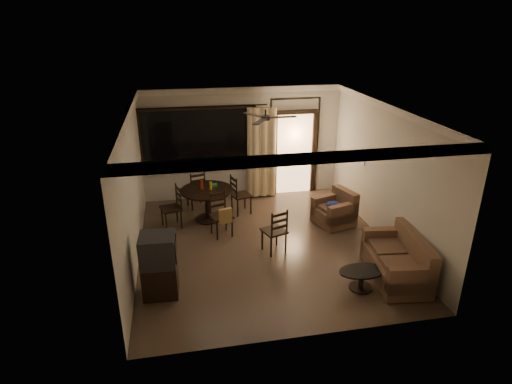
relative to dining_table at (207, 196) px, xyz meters
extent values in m
plane|color=#7F6651|center=(1.03, -1.45, -0.59)|extent=(5.50, 5.50, 0.00)
plane|color=beige|center=(1.03, 1.30, 0.81)|extent=(5.00, 0.00, 5.00)
plane|color=beige|center=(1.03, -4.20, 0.81)|extent=(5.00, 0.00, 5.00)
plane|color=beige|center=(-1.47, -1.45, 0.81)|extent=(0.00, 5.50, 5.50)
plane|color=beige|center=(3.53, -1.45, 0.81)|extent=(0.00, 5.50, 5.50)
plane|color=white|center=(1.03, -1.45, 2.21)|extent=(5.50, 5.50, 0.00)
cube|color=black|center=(-0.07, 1.27, 0.99)|extent=(2.70, 0.04, 1.45)
cylinder|color=black|center=(0.03, 1.18, 1.79)|extent=(3.20, 0.03, 0.03)
cube|color=#FFC684|center=(2.38, 1.26, 0.46)|extent=(0.91, 0.03, 2.08)
cube|color=white|center=(3.52, -0.40, 0.71)|extent=(0.02, 0.18, 0.12)
cylinder|color=black|center=(1.03, -1.45, 2.15)|extent=(0.03, 0.03, 0.12)
cylinder|color=black|center=(1.03, -1.45, 2.06)|extent=(0.16, 0.16, 0.08)
cylinder|color=black|center=(0.00, 0.00, 0.14)|extent=(1.20, 1.20, 0.04)
cylinder|color=black|center=(0.00, 0.00, -0.22)|extent=(0.12, 0.12, 0.70)
cylinder|color=black|center=(0.00, 0.00, -0.57)|extent=(0.60, 0.60, 0.03)
cylinder|color=maroon|center=(-0.11, 0.02, 0.27)|extent=(0.06, 0.06, 0.22)
cylinder|color=gold|center=(0.09, -0.03, 0.25)|extent=(0.06, 0.06, 0.18)
cube|color=#24793E|center=(0.18, 0.17, 0.18)|extent=(0.14, 0.10, 0.05)
cube|color=black|center=(-0.82, -0.23, -0.14)|extent=(0.52, 0.52, 0.04)
cube|color=black|center=(0.82, 0.23, -0.14)|extent=(0.52, 0.52, 0.04)
cube|color=black|center=(0.23, -0.82, -0.14)|extent=(0.52, 0.52, 0.04)
cube|color=#A38346|center=(0.29, -1.04, -0.04)|extent=(0.29, 0.15, 0.32)
cube|color=black|center=(-0.22, 0.77, -0.14)|extent=(0.52, 0.52, 0.04)
cube|color=black|center=(-1.02, -2.72, -0.30)|extent=(0.60, 0.55, 0.58)
cube|color=black|center=(-1.02, -2.72, 0.25)|extent=(0.60, 0.55, 0.52)
cube|color=black|center=(-0.73, -2.74, 0.25)|extent=(0.04, 0.42, 0.35)
cube|color=#462520|center=(3.08, -3.02, -0.38)|extent=(0.99, 1.61, 0.38)
cube|color=#462520|center=(3.39, -3.06, -0.07)|extent=(0.38, 1.54, 0.62)
cube|color=#462520|center=(3.00, -3.69, -0.19)|extent=(0.83, 0.27, 0.48)
cube|color=#462520|center=(3.17, -2.35, -0.19)|extent=(0.83, 0.27, 0.48)
cube|color=#462520|center=(3.03, -3.02, -0.16)|extent=(0.73, 1.40, 0.11)
cube|color=#462520|center=(2.76, -0.77, -0.39)|extent=(0.95, 0.95, 0.36)
cube|color=#462520|center=(3.04, -0.68, -0.10)|extent=(0.40, 0.78, 0.58)
cube|color=#462520|center=(2.85, -1.06, -0.21)|extent=(0.77, 0.38, 0.45)
cube|color=#462520|center=(2.68, -0.49, -0.21)|extent=(0.77, 0.38, 0.45)
cube|color=#462520|center=(2.72, -0.78, -0.19)|extent=(0.68, 0.71, 0.11)
ellipsoid|color=navy|center=(2.72, -0.78, -0.08)|extent=(0.32, 0.27, 0.09)
ellipsoid|color=black|center=(2.36, -3.22, -0.25)|extent=(0.81, 0.49, 0.03)
cylinder|color=black|center=(2.36, -3.22, -0.42)|extent=(0.09, 0.09, 0.33)
cylinder|color=black|center=(2.36, -3.22, -0.58)|extent=(0.40, 0.40, 0.03)
cube|color=black|center=(1.17, -1.70, -0.14)|extent=(0.53, 0.53, 0.04)
camera|label=1|loc=(-0.58, -8.98, 3.76)|focal=30.00mm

